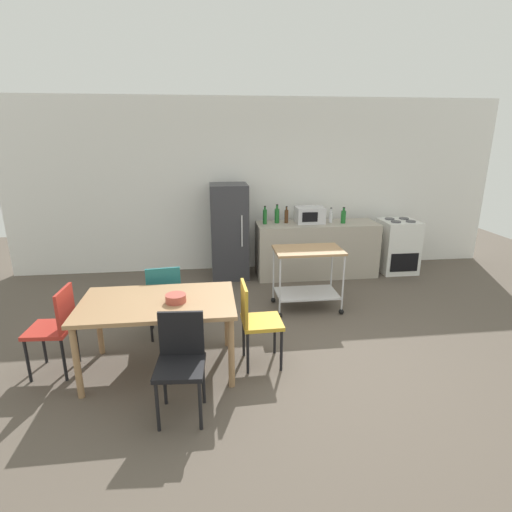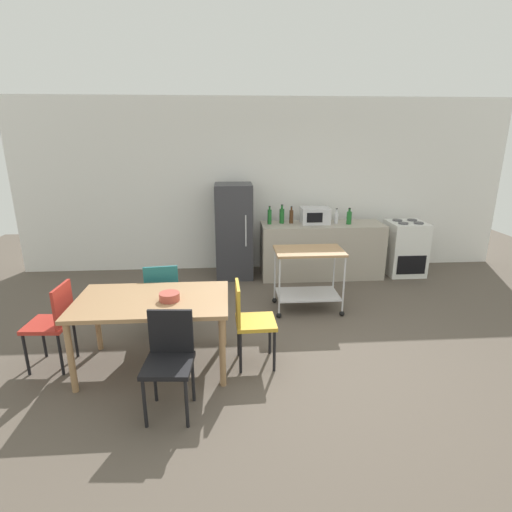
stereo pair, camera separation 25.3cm
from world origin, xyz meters
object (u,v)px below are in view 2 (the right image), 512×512
dining_table (152,306)px  bottle_wine (282,216)px  stove_oven (405,248)px  bottle_soy_sauce (336,218)px  refrigerator (234,231)px  bottle_soda (270,216)px  microwave (315,216)px  chair_teal (163,294)px  chair_mustard (249,318)px  bottle_sparkling_water (291,216)px  fruit_bowl (170,297)px  kitchen_cart (308,270)px  bottle_hot_sauce (349,217)px  chair_black (169,356)px  chair_red (54,320)px

dining_table → bottle_wine: 3.19m
stove_oven → bottle_soy_sauce: (-1.22, -0.01, 0.55)m
bottle_soy_sauce → refrigerator: bearing=177.0°
bottle_soda → microwave: bearing=0.2°
chair_teal → bottle_soda: size_ratio=3.00×
chair_mustard → stove_oven: 3.85m
bottle_sparkling_water → dining_table: bearing=-123.9°
chair_teal → bottle_soda: 2.49m
stove_oven → fruit_bowl: (-3.58, -2.68, 0.34)m
microwave → dining_table: bearing=-129.5°
refrigerator → bottle_wine: size_ratio=5.03×
bottle_soda → bottle_wine: bottle_wine is taller
bottle_soy_sauce → bottle_sparkling_water: bearing=175.2°
kitchen_cart → fruit_bowl: (-1.64, -1.33, 0.22)m
dining_table → bottle_hot_sauce: size_ratio=5.66×
bottle_soy_sauce → bottle_soda: bearing=178.3°
chair_mustard → bottle_wine: size_ratio=2.89×
bottle_hot_sauce → bottle_soy_sauce: bearing=162.4°
chair_teal → bottle_wine: bearing=-136.3°
dining_table → refrigerator: 2.84m
microwave → bottle_soy_sauce: (0.35, -0.03, -0.03)m
microwave → bottle_hot_sauce: 0.55m
dining_table → chair_black: size_ratio=1.69×
bottle_soda → bottle_soy_sauce: bottle_soda is taller
chair_teal → chair_red: bearing=25.9°
chair_mustard → bottle_soy_sauce: (1.58, 2.64, 0.48)m
chair_black → chair_mustard: size_ratio=1.00×
dining_table → stove_oven: (3.76, 2.63, -0.22)m
chair_red → microwave: bearing=132.6°
chair_mustard → dining_table: bearing=87.1°
stove_oven → bottle_hot_sauce: size_ratio=3.47×
chair_black → stove_oven: size_ratio=0.97×
chair_mustard → kitchen_cart: 1.56m
chair_red → bottle_wine: (2.65, 2.63, 0.51)m
kitchen_cart → chair_teal: bearing=-162.7°
chair_mustard → bottle_hot_sauce: (1.77, 2.58, 0.49)m
chair_teal → chair_black: same height
chair_red → bottle_soy_sauce: (3.54, 2.54, 0.48)m
fruit_bowl → microwave: bearing=53.4°
microwave → fruit_bowl: 3.38m
chair_black → chair_mustard: bearing=47.6°
chair_mustard → bottle_sparkling_water: (0.84, 2.70, 0.50)m
stove_oven → microwave: bearing=179.0°
microwave → kitchen_cart: bearing=-104.8°
stove_oven → bottle_sparkling_water: (-1.96, 0.05, 0.56)m
dining_table → bottle_wine: size_ratio=4.86×
chair_black → kitchen_cart: chair_black is taller
bottle_soda → fruit_bowl: 2.99m
chair_red → stove_oven: bearing=121.8°
bottle_wine → bottle_soy_sauce: 0.89m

